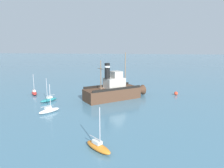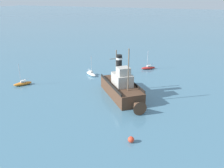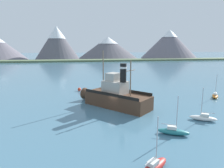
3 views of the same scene
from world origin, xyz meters
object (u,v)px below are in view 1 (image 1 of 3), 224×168
Objects in this scene: sailboat_red at (34,93)px; mooring_buoy at (176,93)px; sailboat_orange at (98,146)px; sailboat_white at (49,110)px; sailboat_teal at (49,100)px; old_tugboat at (115,91)px.

sailboat_red is 5.87× the size of mooring_buoy.
sailboat_orange is at bearing -21.64° from mooring_buoy.
sailboat_red is 15.34m from sailboat_white.
sailboat_orange is 30.24m from mooring_buoy.
sailboat_teal is 1.00× the size of sailboat_red.
old_tugboat is 2.65× the size of sailboat_orange.
sailboat_orange is 15.65m from sailboat_white.
sailboat_teal reaches higher than mooring_buoy.
sailboat_teal is 7.41m from sailboat_white.
sailboat_teal and sailboat_red have the same top height.
sailboat_teal is at bearing 52.09° from sailboat_red.
old_tugboat is 14.83m from mooring_buoy.
sailboat_red and sailboat_white have the same top height.
mooring_buoy is (-11.06, 26.29, -0.01)m from sailboat_teal.
sailboat_teal is at bearing -69.15° from old_tugboat.
sailboat_orange is 1.00× the size of sailboat_white.
sailboat_red is at bearing -135.62° from sailboat_orange.
sailboat_red is (-0.16, -19.37, -1.40)m from old_tugboat.
sailboat_white is at bearing 29.18° from sailboat_teal.
mooring_buoy is at bearing 100.36° from sailboat_red.
sailboat_white is at bearing -132.55° from sailboat_orange.
sailboat_orange is at bearing 5.90° from old_tugboat.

